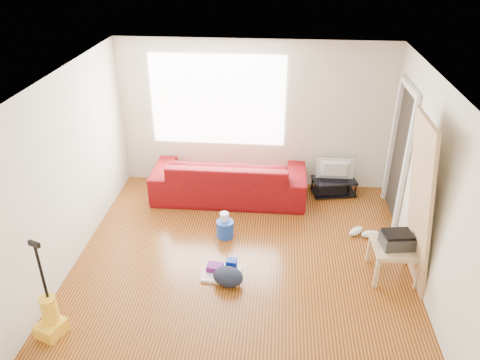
# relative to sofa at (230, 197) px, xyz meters

# --- Properties ---
(room) EXTENTS (4.51, 5.01, 2.51)m
(room) POSITION_rel_sofa_xyz_m (0.43, -1.80, 1.25)
(room) COLOR #4D2606
(room) RESTS_ON ground
(sofa) EXTENTS (2.50, 0.98, 0.73)m
(sofa) POSITION_rel_sofa_xyz_m (0.00, 0.00, 0.00)
(sofa) COLOR #57050B
(sofa) RESTS_ON ground
(tv_stand) EXTENTS (0.78, 0.54, 0.27)m
(tv_stand) POSITION_rel_sofa_xyz_m (1.74, 0.27, 0.14)
(tv_stand) COLOR black
(tv_stand) RESTS_ON ground
(tv) EXTENTS (0.63, 0.08, 0.36)m
(tv) POSITION_rel_sofa_xyz_m (1.74, 0.27, 0.45)
(tv) COLOR black
(tv) RESTS_ON tv_stand
(side_table) EXTENTS (0.57, 0.57, 0.45)m
(side_table) POSITION_rel_sofa_xyz_m (2.31, -1.80, 0.38)
(side_table) COLOR tan
(side_table) RESTS_ON ground
(printer) EXTENTS (0.42, 0.35, 0.20)m
(printer) POSITION_rel_sofa_xyz_m (2.31, -1.80, 0.55)
(printer) COLOR #292929
(printer) RESTS_ON side_table
(bucket) EXTENTS (0.26, 0.26, 0.25)m
(bucket) POSITION_rel_sofa_xyz_m (0.06, -1.14, 0.00)
(bucket) COLOR #1842B4
(bucket) RESTS_ON ground
(toilet_paper) EXTENTS (0.13, 0.13, 0.12)m
(toilet_paper) POSITION_rel_sofa_xyz_m (0.05, -1.10, 0.19)
(toilet_paper) COLOR white
(toilet_paper) RESTS_ON bucket
(cleaning_tray) EXTENTS (0.52, 0.43, 0.17)m
(cleaning_tray) POSITION_rel_sofa_xyz_m (0.13, -1.99, 0.05)
(cleaning_tray) COLOR white
(cleaning_tray) RESTS_ON ground
(backpack) EXTENTS (0.48, 0.44, 0.22)m
(backpack) POSITION_rel_sofa_xyz_m (0.22, -2.17, 0.00)
(backpack) COLOR black
(backpack) RESTS_ON ground
(sneakers) EXTENTS (0.48, 0.28, 0.11)m
(sneakers) POSITION_rel_sofa_xyz_m (2.07, -0.96, 0.06)
(sneakers) COLOR white
(sneakers) RESTS_ON ground
(vacuum) EXTENTS (0.34, 0.36, 1.20)m
(vacuum) POSITION_rel_sofa_xyz_m (-1.64, -3.15, 0.22)
(vacuum) COLOR yellow
(vacuum) RESTS_ON ground
(door_panel) EXTENTS (0.27, 0.87, 2.18)m
(door_panel) POSITION_rel_sofa_xyz_m (2.49, -1.83, 0.00)
(door_panel) COLOR #B68049
(door_panel) RESTS_ON ground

